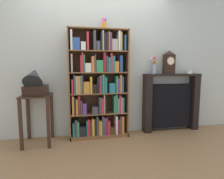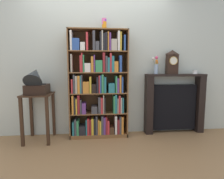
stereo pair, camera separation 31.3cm
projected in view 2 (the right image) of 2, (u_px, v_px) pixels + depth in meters
name	position (u px, v px, depth m)	size (l,w,h in m)	color
ground_plane	(99.00, 139.00, 3.09)	(8.03, 6.40, 0.02)	#997047
wall_back	(109.00, 61.00, 3.26)	(5.03, 0.08, 2.61)	beige
bookshelf	(98.00, 88.00, 3.10)	(0.98, 0.29, 1.81)	brown
cup_stack	(104.00, 24.00, 3.03)	(0.08, 0.08, 0.19)	orange
side_table_left	(38.00, 107.00, 2.95)	(0.44, 0.49, 0.77)	#382316
gramophone	(36.00, 82.00, 2.84)	(0.32, 0.48, 0.49)	black
fireplace_mantel	(174.00, 104.00, 3.34)	(1.08, 0.20, 1.08)	black
mantel_clock	(172.00, 62.00, 3.23)	(0.19, 0.12, 0.42)	black
flower_vase	(156.00, 66.00, 3.21)	(0.12, 0.09, 0.31)	#99B2D1
teacup_with_saucer	(195.00, 72.00, 3.29)	(0.12, 0.11, 0.07)	white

